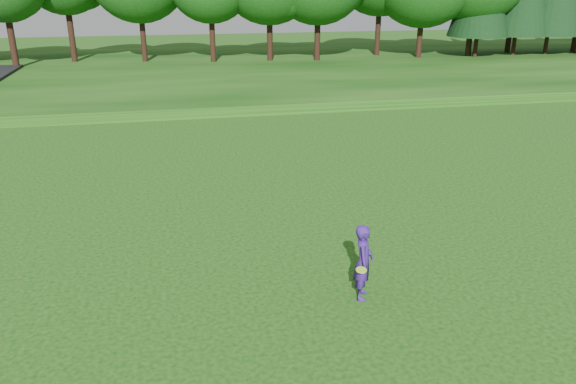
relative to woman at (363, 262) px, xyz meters
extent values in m
plane|color=#0D3C0B|center=(-3.77, 0.40, -0.94)|extent=(140.00, 140.00, 0.00)
cube|color=#0D3C0B|center=(-3.77, 34.40, -0.64)|extent=(130.00, 30.00, 0.60)
cube|color=gray|center=(-3.77, 20.40, -0.92)|extent=(130.00, 1.60, 0.04)
imported|color=#391B7B|center=(0.00, 0.00, 0.00)|extent=(0.67, 0.80, 1.88)
cylinder|color=#B6F626|center=(-0.20, -0.44, 0.04)|extent=(0.26, 0.26, 0.05)
camera|label=1|loc=(-4.14, -11.22, 6.27)|focal=35.00mm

